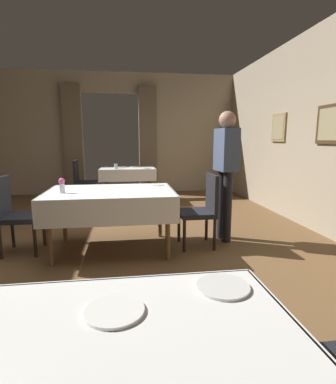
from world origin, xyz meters
TOP-DOWN VIEW (x-y plane):
  - ground at (0.00, 0.00)m, footprint 10.08×10.08m
  - wall_back at (0.00, 4.18)m, footprint 6.40×0.27m
  - dining_table_mid at (0.17, 0.06)m, footprint 1.53×1.04m
  - dining_table_far at (0.39, 3.03)m, footprint 1.20×0.88m
  - chair_mid_right at (1.32, 0.03)m, footprint 0.44×0.44m
  - chair_mid_left at (-0.98, 0.12)m, footprint 0.44×0.44m
  - chair_far_left at (-0.60, 2.98)m, footprint 0.44×0.44m
  - plate_near_b at (0.32, -2.54)m, footprint 0.22×0.22m
  - plate_near_c at (0.76, -2.42)m, footprint 0.22×0.22m
  - flower_vase_mid at (-0.37, -0.04)m, footprint 0.07×0.07m
  - plate_mid_b at (0.77, 0.38)m, footprint 0.18×0.18m
  - plate_far_a at (0.53, 3.16)m, footprint 0.19×0.19m
  - plate_far_b at (0.24, 3.09)m, footprint 0.24×0.24m
  - glass_far_c at (0.15, 2.76)m, footprint 0.07×0.07m
  - plate_far_d at (0.79, 2.74)m, footprint 0.19×0.19m
  - person_waiter_by_doorway at (1.67, 0.22)m, footprint 0.25×0.38m

SIDE VIEW (x-z plane):
  - ground at x=0.00m, z-range 0.00..0.00m
  - chair_mid_right at x=1.32m, z-range 0.05..0.98m
  - chair_mid_left at x=-0.98m, z-range 0.05..0.98m
  - chair_far_left at x=-0.60m, z-range 0.05..0.98m
  - dining_table_far at x=0.39m, z-range 0.27..1.02m
  - dining_table_mid at x=0.17m, z-range 0.28..1.03m
  - plate_near_b at x=0.32m, z-range 0.75..0.76m
  - plate_near_c at x=0.76m, z-range 0.75..0.76m
  - plate_mid_b at x=0.77m, z-range 0.75..0.76m
  - plate_far_a at x=0.53m, z-range 0.75..0.76m
  - plate_far_b at x=0.24m, z-range 0.75..0.76m
  - plate_far_d at x=0.79m, z-range 0.75..0.76m
  - glass_far_c at x=0.15m, z-range 0.75..0.86m
  - flower_vase_mid at x=-0.37m, z-range 0.76..0.93m
  - person_waiter_by_doorway at x=1.67m, z-range 0.16..1.88m
  - wall_back at x=0.00m, z-range 0.02..3.02m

